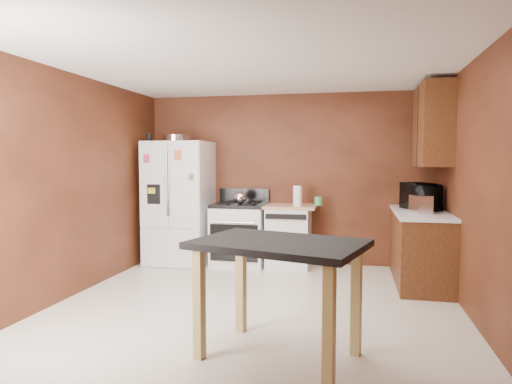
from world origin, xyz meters
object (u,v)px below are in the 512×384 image
(microwave, at_px, (420,198))
(gas_range, at_px, (240,233))
(kettle, at_px, (240,198))
(island, at_px, (279,259))
(pen_cup, at_px, (149,138))
(roasting_pan, at_px, (177,138))
(dishwasher, at_px, (289,235))
(refrigerator, at_px, (179,203))
(paper_towel, at_px, (297,196))
(green_canister, at_px, (318,201))
(toaster, at_px, (421,204))

(microwave, relative_size, gas_range, 0.50)
(kettle, relative_size, island, 0.13)
(pen_cup, bearing_deg, roasting_pan, 7.13)
(roasting_pan, distance_m, dishwasher, 2.16)
(pen_cup, height_order, refrigerator, pen_cup)
(roasting_pan, height_order, paper_towel, roasting_pan)
(pen_cup, distance_m, gas_range, 1.95)
(roasting_pan, xyz_separation_m, microwave, (3.38, -0.22, -0.80))
(microwave, bearing_deg, dishwasher, 57.75)
(microwave, bearing_deg, paper_towel, 60.31)
(roasting_pan, bearing_deg, paper_towel, 0.05)
(kettle, distance_m, gas_range, 0.54)
(paper_towel, distance_m, dishwasher, 0.60)
(paper_towel, height_order, dishwasher, paper_towel)
(refrigerator, bearing_deg, gas_range, 3.81)
(refrigerator, bearing_deg, microwave, -3.98)
(kettle, xyz_separation_m, paper_towel, (0.82, 0.03, 0.04))
(green_canister, height_order, dishwasher, green_canister)
(roasting_pan, height_order, gas_range, roasting_pan)
(paper_towel, relative_size, green_canister, 2.33)
(pen_cup, xyz_separation_m, green_canister, (2.48, 0.20, -0.91))
(kettle, relative_size, gas_range, 0.17)
(pen_cup, distance_m, island, 3.89)
(pen_cup, relative_size, paper_towel, 0.43)
(kettle, bearing_deg, toaster, -14.39)
(paper_towel, relative_size, island, 0.20)
(green_canister, xyz_separation_m, island, (-0.06, -3.05, -0.18))
(roasting_pan, distance_m, green_canister, 2.25)
(kettle, height_order, paper_towel, paper_towel)
(gas_range, height_order, dishwasher, gas_range)
(roasting_pan, distance_m, gas_range, 1.67)
(microwave, height_order, gas_range, microwave)
(toaster, xyz_separation_m, refrigerator, (-3.31, 0.65, -0.11))
(roasting_pan, bearing_deg, kettle, -1.78)
(pen_cup, bearing_deg, paper_towel, 1.40)
(paper_towel, xyz_separation_m, dishwasher, (-0.13, 0.10, -0.58))
(paper_towel, distance_m, microwave, 1.61)
(pen_cup, height_order, green_canister, pen_cup)
(green_canister, distance_m, gas_range, 1.23)
(toaster, bearing_deg, green_canister, 133.05)
(dishwasher, xyz_separation_m, island, (0.35, -3.00, 0.32))
(paper_towel, bearing_deg, dishwasher, 143.81)
(microwave, distance_m, refrigerator, 3.37)
(kettle, xyz_separation_m, island, (1.04, -2.87, -0.22))
(microwave, xyz_separation_m, refrigerator, (-3.36, 0.23, -0.15))
(paper_towel, bearing_deg, island, -85.71)
(toaster, distance_m, island, 2.64)
(paper_towel, xyz_separation_m, toaster, (1.55, -0.64, -0.02))
(green_canister, height_order, island, green_canister)
(refrigerator, relative_size, island, 1.25)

